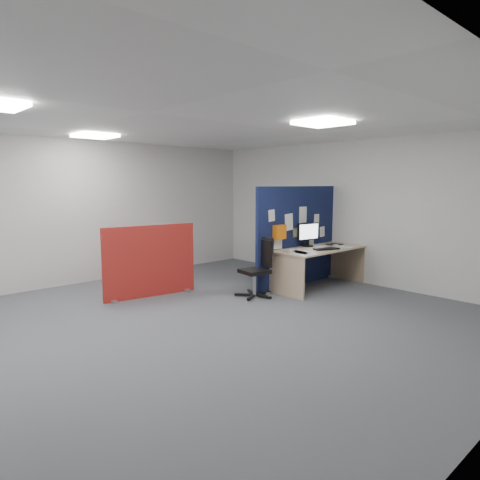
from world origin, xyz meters
TOP-DOWN VIEW (x-y plane):
  - floor at (0.00, 0.00)m, footprint 9.00×9.00m
  - ceiling at (0.00, 0.00)m, footprint 9.00×7.00m
  - wall_back at (0.00, 3.50)m, footprint 9.00×0.02m
  - wall_front at (0.00, -3.50)m, footprint 9.00×0.02m
  - wall_right at (4.50, 0.00)m, footprint 0.02×7.00m
  - ceiling_lights at (0.33, 0.67)m, footprint 4.10×4.10m
  - navy_divider at (3.46, 0.56)m, footprint 2.23×0.30m
  - main_desk at (3.58, 0.21)m, footprint 1.88×0.84m
  - monitor_main at (3.57, 0.42)m, footprint 0.50×0.21m
  - keyboard at (3.52, -0.03)m, footprint 0.48×0.32m
  - mouse at (3.98, 0.09)m, footprint 0.10×0.06m
  - paper_tray at (4.12, 0.20)m, footprint 0.30×0.25m
  - red_divider at (1.01, 1.72)m, footprint 1.59×0.30m
  - office_chair at (2.36, 0.49)m, footprint 0.64×0.64m
  - desk_papers at (3.32, 0.12)m, footprint 1.44×0.82m

SIDE VIEW (x-z plane):
  - floor at x=0.00m, z-range 0.00..0.00m
  - office_chair at x=2.36m, z-range 0.07..1.04m
  - main_desk at x=3.58m, z-range 0.20..0.93m
  - red_divider at x=1.01m, z-range -0.01..1.19m
  - desk_papers at x=3.32m, z-range 0.73..0.73m
  - paper_tray at x=4.12m, z-range 0.73..0.74m
  - keyboard at x=3.52m, z-range 0.73..0.75m
  - mouse at x=3.98m, z-range 0.73..0.76m
  - navy_divider at x=3.46m, z-range 0.00..1.83m
  - monitor_main at x=3.57m, z-range 0.75..1.19m
  - wall_back at x=0.00m, z-range 0.00..2.70m
  - wall_front at x=0.00m, z-range 0.00..2.70m
  - wall_right at x=4.50m, z-range 0.00..2.70m
  - ceiling_lights at x=0.33m, z-range 2.65..2.69m
  - ceiling at x=0.00m, z-range 2.69..2.71m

